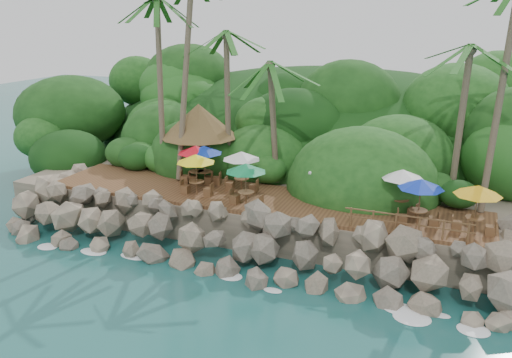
% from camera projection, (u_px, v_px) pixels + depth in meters
% --- Properties ---
extents(ground, '(140.00, 140.00, 0.00)m').
position_uv_depth(ground, '(211.00, 278.00, 26.32)').
color(ground, '#19514F').
rests_on(ground, ground).
extents(land_base, '(32.00, 25.20, 2.10)m').
position_uv_depth(land_base, '(305.00, 172.00, 40.16)').
color(land_base, gray).
rests_on(land_base, ground).
extents(jungle_hill, '(44.80, 28.00, 15.40)m').
position_uv_depth(jungle_hill, '(330.00, 161.00, 47.11)').
color(jungle_hill, '#143811').
rests_on(jungle_hill, ground).
extents(seawall, '(29.00, 4.00, 2.30)m').
position_uv_depth(seawall, '(227.00, 241.00, 27.75)').
color(seawall, gray).
rests_on(seawall, ground).
extents(terrace, '(26.00, 5.00, 0.20)m').
position_uv_depth(terrace, '(256.00, 199.00, 30.97)').
color(terrace, brown).
rests_on(terrace, land_base).
extents(jungle_foliage, '(44.00, 16.00, 12.00)m').
position_uv_depth(jungle_foliage, '(301.00, 189.00, 39.59)').
color(jungle_foliage, '#143811').
rests_on(jungle_foliage, ground).
extents(foam_line, '(25.20, 0.80, 0.06)m').
position_uv_depth(foam_line, '(213.00, 275.00, 26.58)').
color(foam_line, white).
rests_on(foam_line, ground).
extents(palms, '(25.98, 7.26, 13.52)m').
position_uv_depth(palms, '(292.00, 17.00, 30.01)').
color(palms, brown).
rests_on(palms, ground).
extents(palapa, '(5.14, 5.14, 4.60)m').
position_uv_depth(palapa, '(199.00, 121.00, 34.92)').
color(palapa, brown).
rests_on(palapa, ground).
extents(dining_clusters, '(18.48, 5.47, 2.46)m').
position_uv_depth(dining_clusters, '(296.00, 168.00, 29.50)').
color(dining_clusters, brown).
rests_on(dining_clusters, terrace).
extents(railing, '(6.10, 0.10, 1.00)m').
position_uv_depth(railing, '(408.00, 223.00, 25.53)').
color(railing, brown).
rests_on(railing, terrace).
extents(waiter, '(0.70, 0.49, 1.82)m').
position_uv_depth(waiter, '(310.00, 186.00, 30.03)').
color(waiter, white).
rests_on(waiter, terrace).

